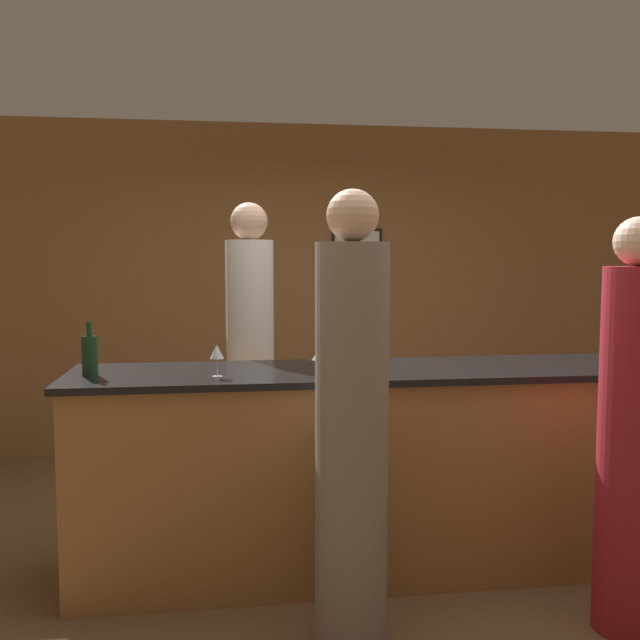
# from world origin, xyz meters

# --- Properties ---
(ground_plane) EXTENTS (14.00, 14.00, 0.00)m
(ground_plane) POSITION_xyz_m (0.00, 0.00, 0.00)
(ground_plane) COLOR brown
(back_wall) EXTENTS (8.00, 0.08, 2.80)m
(back_wall) POSITION_xyz_m (0.00, 2.52, 1.40)
(back_wall) COLOR olive
(back_wall) RESTS_ON ground_plane
(bar_counter) EXTENTS (3.07, 0.76, 1.08)m
(bar_counter) POSITION_xyz_m (0.00, 0.00, 0.54)
(bar_counter) COLOR #996638
(bar_counter) RESTS_ON ground_plane
(bartender) EXTENTS (0.29, 0.29, 2.00)m
(bartender) POSITION_xyz_m (-0.57, 0.75, 0.96)
(bartender) COLOR silver
(bartender) RESTS_ON ground_plane
(guest_0) EXTENTS (0.29, 0.29, 1.84)m
(guest_0) POSITION_xyz_m (1.03, -0.79, 0.88)
(guest_0) COLOR maroon
(guest_0) RESTS_ON ground_plane
(guest_1) EXTENTS (0.31, 0.31, 1.95)m
(guest_1) POSITION_xyz_m (-0.21, -0.70, 0.92)
(guest_1) COLOR gray
(guest_1) RESTS_ON ground_plane
(wine_bottle_0) EXTENTS (0.08, 0.08, 0.27)m
(wine_bottle_0) POSITION_xyz_m (-1.40, -0.03, 1.19)
(wine_bottle_0) COLOR #19381E
(wine_bottle_0) RESTS_ON bar_counter
(wine_glass_0) EXTENTS (0.07, 0.07, 0.16)m
(wine_glass_0) POSITION_xyz_m (-0.77, -0.16, 1.20)
(wine_glass_0) COLOR silver
(wine_glass_0) RESTS_ON bar_counter
(wine_glass_1) EXTENTS (0.08, 0.08, 0.16)m
(wine_glass_1) POSITION_xyz_m (-0.29, -0.31, 1.21)
(wine_glass_1) COLOR silver
(wine_glass_1) RESTS_ON bar_counter
(wine_glass_2) EXTENTS (0.07, 0.07, 0.16)m
(wine_glass_2) POSITION_xyz_m (1.33, -0.09, 1.21)
(wine_glass_2) COLOR silver
(wine_glass_2) RESTS_ON bar_counter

